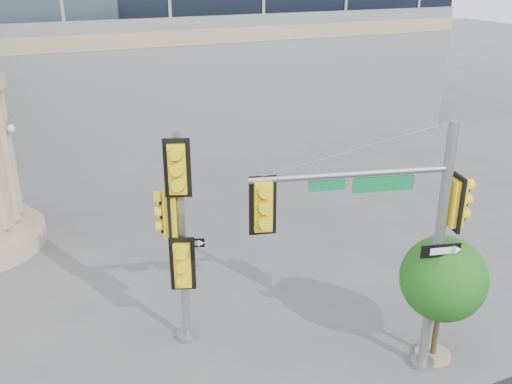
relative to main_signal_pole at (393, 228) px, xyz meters
name	(u,v)px	position (x,y,z in m)	size (l,w,h in m)	color
ground	(277,376)	(-2.07, 0.70, -3.35)	(120.00, 120.00, 0.00)	#545456
main_signal_pole	(393,228)	(0.00, 0.00, 0.00)	(4.11, 1.35, 5.40)	slate
secondary_signal_pole	(178,227)	(-3.49, 2.62, -0.45)	(0.84, 0.80, 4.93)	slate
street_tree	(444,281)	(1.38, -0.08, -1.46)	(1.84, 1.79, 2.86)	tan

